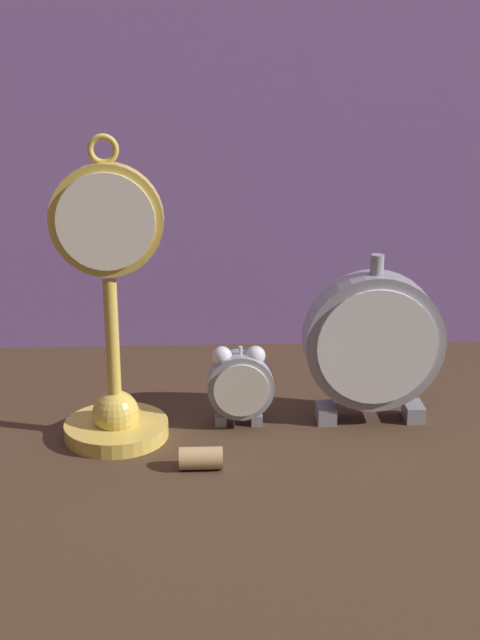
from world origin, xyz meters
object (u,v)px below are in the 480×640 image
object	(u,v)px
mantel_clock_silver	(373,343)
wine_cork	(201,458)
pocket_watch_on_stand	(112,333)
alarm_clock_twin_bell	(239,383)

from	to	relation	value
mantel_clock_silver	wine_cork	world-z (taller)	mantel_clock_silver
pocket_watch_on_stand	alarm_clock_twin_bell	size ratio (longest dim) A/B	3.47
wine_cork	alarm_clock_twin_bell	bearing A→B (deg)	66.87
pocket_watch_on_stand	mantel_clock_silver	xyz separation A→B (m)	(0.27, 0.03, -0.02)
alarm_clock_twin_bell	mantel_clock_silver	world-z (taller)	mantel_clock_silver
wine_cork	mantel_clock_silver	bearing A→B (deg)	29.09
pocket_watch_on_stand	mantel_clock_silver	distance (m)	0.27
alarm_clock_twin_bell	mantel_clock_silver	bearing A→B (deg)	2.70
alarm_clock_twin_bell	wine_cork	bearing A→B (deg)	-113.13
pocket_watch_on_stand	wine_cork	distance (m)	0.15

